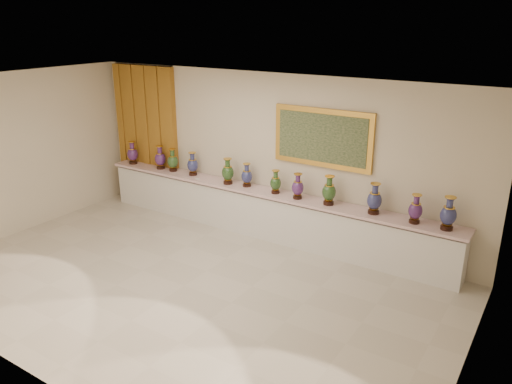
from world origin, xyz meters
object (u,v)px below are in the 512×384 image
counter (263,213)px  vase_0 (133,154)px  vase_1 (160,159)px  vase_2 (173,161)px

counter → vase_0: (-3.29, -0.04, 0.68)m
vase_1 → vase_2: size_ratio=1.04×
counter → vase_2: size_ratio=15.56×
counter → vase_0: size_ratio=14.90×
vase_0 → vase_2: size_ratio=1.04×
vase_2 → vase_1: bearing=-177.2°
vase_0 → vase_1: (0.76, 0.04, -0.00)m
counter → vase_1: vase_1 is taller
vase_0 → vase_2: (1.09, 0.06, -0.01)m
counter → vase_1: 2.62m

